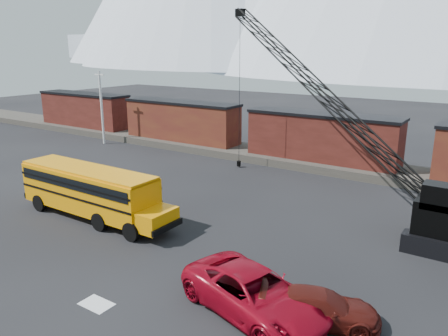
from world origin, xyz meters
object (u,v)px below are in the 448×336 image
at_px(school_bus, 92,191).
at_px(red_pickup, 254,293).
at_px(crawler_crane, 318,89).
at_px(maroon_suv, 320,308).

bearing_deg(school_bus, red_pickup, -13.74).
bearing_deg(crawler_crane, school_bus, -129.98).
bearing_deg(red_pickup, maroon_suv, -55.11).
bearing_deg(maroon_suv, red_pickup, 87.55).
xyz_separation_m(school_bus, red_pickup, (13.55, -3.31, -0.88)).
relative_size(maroon_suv, crawler_crane, 0.21).
distance_m(school_bus, maroon_suv, 16.22).
distance_m(maroon_suv, crawler_crane, 16.95).
bearing_deg(red_pickup, school_bus, 91.92).
bearing_deg(school_bus, crawler_crane, 50.02).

